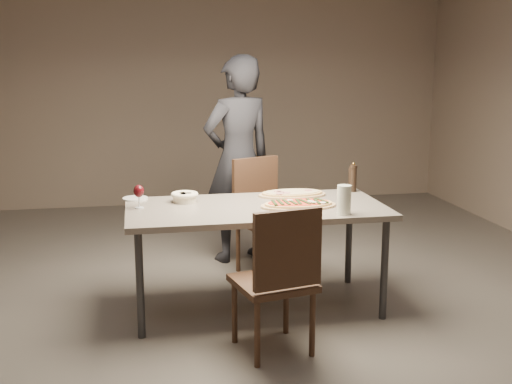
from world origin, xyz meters
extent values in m
plane|color=#59534D|center=(0.00, 0.00, 0.00)|extent=(7.00, 7.00, 0.00)
plane|color=gray|center=(0.00, 3.50, 1.40)|extent=(6.00, 0.00, 6.00)
cube|color=slate|center=(0.00, 0.00, 0.73)|extent=(1.80, 0.90, 0.04)
cylinder|color=#333335|center=(-0.82, -0.37, 0.35)|extent=(0.05, 0.05, 0.71)
cylinder|color=#333335|center=(0.82, -0.37, 0.35)|extent=(0.05, 0.05, 0.71)
cylinder|color=#333335|center=(-0.82, 0.37, 0.35)|extent=(0.05, 0.05, 0.71)
cylinder|color=#333335|center=(0.82, 0.37, 0.35)|extent=(0.05, 0.05, 0.71)
ellipsoid|color=white|center=(0.37, -0.08, 0.79)|extent=(0.05, 0.05, 0.01)
ellipsoid|color=white|center=(0.38, -0.11, 0.79)|extent=(0.05, 0.05, 0.01)
ellipsoid|color=white|center=(0.44, -0.14, 0.79)|extent=(0.05, 0.05, 0.01)
ellipsoid|color=white|center=(0.24, -0.02, 0.79)|extent=(0.05, 0.05, 0.01)
cube|color=#253617|center=(0.11, -0.08, 0.79)|extent=(0.03, 0.15, 0.01)
cube|color=#253617|center=(0.16, -0.08, 0.79)|extent=(0.02, 0.15, 0.01)
cube|color=#253617|center=(0.20, -0.08, 0.79)|extent=(0.03, 0.15, 0.01)
cube|color=#253617|center=(0.24, -0.09, 0.79)|extent=(0.04, 0.15, 0.01)
cube|color=#253617|center=(0.29, -0.08, 0.79)|extent=(0.03, 0.15, 0.01)
cube|color=#253617|center=(0.33, -0.09, 0.79)|extent=(0.05, 0.15, 0.01)
cube|color=#253617|center=(0.37, -0.08, 0.79)|extent=(0.03, 0.15, 0.01)
cube|color=#253617|center=(0.41, -0.09, 0.79)|extent=(0.03, 0.15, 0.01)
cube|color=#253617|center=(0.46, -0.07, 0.79)|extent=(0.06, 0.15, 0.01)
cylinder|color=tan|center=(0.24, 0.27, 0.79)|extent=(0.06, 0.06, 0.00)
cylinder|color=tan|center=(0.22, 0.30, 0.79)|extent=(0.06, 0.06, 0.00)
cylinder|color=tan|center=(0.28, 0.23, 0.79)|extent=(0.06, 0.06, 0.00)
cylinder|color=tan|center=(0.22, 0.21, 0.79)|extent=(0.06, 0.06, 0.00)
cylinder|color=tan|center=(0.46, 0.29, 0.79)|extent=(0.06, 0.06, 0.00)
cylinder|color=#EEE5C1|center=(-0.48, 0.22, 0.78)|extent=(0.17, 0.17, 0.06)
torus|color=#EEE5C1|center=(-0.48, 0.22, 0.81)|extent=(0.20, 0.20, 0.03)
cube|color=#A47942|center=(-0.46, 0.22, 0.80)|extent=(0.05, 0.04, 0.04)
cube|color=#A47942|center=(-0.49, 0.24, 0.80)|extent=(0.06, 0.06, 0.04)
cube|color=#A47942|center=(-0.49, 0.20, 0.80)|extent=(0.06, 0.06, 0.04)
cylinder|color=white|center=(0.26, -0.11, 0.76)|extent=(0.12, 0.12, 0.01)
cylinder|color=#ADB642|center=(0.26, -0.11, 0.76)|extent=(0.08, 0.08, 0.00)
cylinder|color=black|center=(0.83, 0.38, 0.83)|extent=(0.05, 0.05, 0.16)
cylinder|color=black|center=(0.83, 0.38, 0.92)|extent=(0.05, 0.05, 0.02)
sphere|color=gold|center=(0.83, 0.38, 0.94)|extent=(0.02, 0.02, 0.02)
cylinder|color=black|center=(0.83, 0.34, 0.84)|extent=(0.05, 0.05, 0.19)
cylinder|color=black|center=(0.83, 0.34, 0.95)|extent=(0.06, 0.06, 0.02)
sphere|color=gold|center=(0.83, 0.34, 0.97)|extent=(0.02, 0.02, 0.02)
cylinder|color=silver|center=(0.53, -0.35, 0.85)|extent=(0.09, 0.09, 0.20)
cylinder|color=silver|center=(-0.80, 0.09, 0.75)|extent=(0.06, 0.06, 0.01)
cylinder|color=silver|center=(-0.80, 0.09, 0.79)|extent=(0.01, 0.01, 0.08)
ellipsoid|color=#3F090D|center=(-0.80, 0.09, 0.87)|extent=(0.07, 0.07, 0.09)
cylinder|color=white|center=(-0.83, 0.38, 0.76)|extent=(0.18, 0.18, 0.01)
cube|color=#3C2619|center=(-0.03, -0.69, 0.43)|extent=(0.52, 0.52, 0.04)
cylinder|color=#3C2619|center=(-0.17, -0.91, 0.20)|extent=(0.04, 0.04, 0.41)
cylinder|color=#3C2619|center=(0.19, -0.83, 0.20)|extent=(0.04, 0.04, 0.41)
cylinder|color=#3C2619|center=(-0.24, -0.55, 0.20)|extent=(0.04, 0.04, 0.41)
cylinder|color=#3C2619|center=(0.11, -0.48, 0.20)|extent=(0.04, 0.04, 0.41)
cube|color=#3C2619|center=(0.01, -0.89, 0.70)|extent=(0.42, 0.13, 0.46)
cube|color=#3C2619|center=(0.24, 0.71, 0.44)|extent=(0.59, 0.59, 0.04)
cylinder|color=#3C2619|center=(0.34, 0.95, 0.21)|extent=(0.04, 0.04, 0.42)
cylinder|color=#3C2619|center=(0.00, 0.81, 0.21)|extent=(0.04, 0.04, 0.42)
cylinder|color=#3C2619|center=(0.48, 0.60, 0.21)|extent=(0.04, 0.04, 0.42)
cylinder|color=#3C2619|center=(0.14, 0.47, 0.21)|extent=(0.04, 0.04, 0.42)
cube|color=#3C2619|center=(0.16, 0.90, 0.72)|extent=(0.41, 0.20, 0.47)
imported|color=black|center=(0.06, 1.15, 0.90)|extent=(0.76, 0.63, 1.80)
camera|label=1|loc=(-0.82, -4.29, 1.77)|focal=45.00mm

